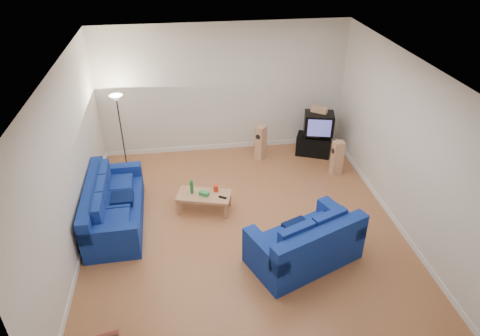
{
  "coord_description": "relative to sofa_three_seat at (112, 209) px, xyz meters",
  "views": [
    {
      "loc": [
        -1.0,
        -6.51,
        5.35
      ],
      "look_at": [
        0.0,
        0.4,
        1.1
      ],
      "focal_mm": 32.0,
      "sensor_mm": 36.0,
      "label": 1
    }
  ],
  "objects": [
    {
      "name": "room",
      "position": [
        2.51,
        -0.48,
        1.21
      ],
      "size": [
        6.01,
        6.51,
        3.21
      ],
      "color": "brown",
      "rests_on": "ground"
    },
    {
      "name": "sofa_three_seat",
      "position": [
        0.0,
        0.0,
        0.0
      ],
      "size": [
        1.07,
        2.34,
        0.9
      ],
      "rotation": [
        0.0,
        0.0,
        -1.54
      ],
      "color": "navy",
      "rests_on": "ground"
    },
    {
      "name": "sofa_loveseat",
      "position": [
        3.45,
        -1.6,
        0.02
      ],
      "size": [
        2.13,
        1.69,
        0.94
      ],
      "rotation": [
        0.0,
        0.0,
        0.4
      ],
      "color": "navy",
      "rests_on": "ground"
    },
    {
      "name": "coffee_table",
      "position": [
        1.81,
        0.16,
        0.0
      ],
      "size": [
        1.18,
        0.81,
        0.39
      ],
      "rotation": [
        0.0,
        0.0,
        -0.27
      ],
      "color": "tan",
      "rests_on": "ground"
    },
    {
      "name": "bottle",
      "position": [
        1.58,
        0.24,
        0.2
      ],
      "size": [
        0.08,
        0.08,
        0.29
      ],
      "primitive_type": "cylinder",
      "rotation": [
        0.0,
        0.0,
        -0.13
      ],
      "color": "#197233",
      "rests_on": "coffee_table"
    },
    {
      "name": "tissue_box",
      "position": [
        1.81,
        0.13,
        0.1
      ],
      "size": [
        0.22,
        0.2,
        0.08
      ],
      "primitive_type": "cube",
      "rotation": [
        0.0,
        0.0,
        -0.63
      ],
      "color": "green",
      "rests_on": "coffee_table"
    },
    {
      "name": "red_canister",
      "position": [
        2.06,
        0.24,
        0.13
      ],
      "size": [
        0.14,
        0.14,
        0.14
      ],
      "primitive_type": "cylinder",
      "rotation": [
        0.0,
        0.0,
        -0.51
      ],
      "color": "red",
      "rests_on": "coffee_table"
    },
    {
      "name": "remote",
      "position": [
        2.17,
        -0.01,
        0.07
      ],
      "size": [
        0.17,
        0.13,
        0.02
      ],
      "primitive_type": "cube",
      "rotation": [
        0.0,
        0.0,
        -0.57
      ],
      "color": "black",
      "rests_on": "coffee_table"
    },
    {
      "name": "tv_stand",
      "position": [
        4.71,
        2.14,
        -0.08
      ],
      "size": [
        0.95,
        0.76,
        0.51
      ],
      "primitive_type": "cube",
      "rotation": [
        0.0,
        0.0,
        -0.4
      ],
      "color": "black",
      "rests_on": "ground"
    },
    {
      "name": "av_receiver",
      "position": [
        4.66,
        2.16,
        0.23
      ],
      "size": [
        0.49,
        0.47,
        0.09
      ],
      "primitive_type": "cube",
      "rotation": [
        0.0,
        0.0,
        -0.53
      ],
      "color": "black",
      "rests_on": "tv_stand"
    },
    {
      "name": "television",
      "position": [
        4.76,
        2.08,
        0.54
      ],
      "size": [
        0.79,
        0.66,
        0.53
      ],
      "rotation": [
        0.0,
        0.0,
        -0.24
      ],
      "color": "black",
      "rests_on": "av_receiver"
    },
    {
      "name": "centre_speaker",
      "position": [
        4.76,
        2.15,
        0.87
      ],
      "size": [
        0.4,
        0.35,
        0.14
      ],
      "primitive_type": "cube",
      "rotation": [
        0.0,
        0.0,
        -0.63
      ],
      "color": "tan",
      "rests_on": "television"
    },
    {
      "name": "speaker_left",
      "position": [
        3.35,
        2.13,
        0.1
      ],
      "size": [
        0.32,
        0.32,
        0.86
      ],
      "rotation": [
        0.0,
        0.0,
        -0.74
      ],
      "color": "tan",
      "rests_on": "ground"
    },
    {
      "name": "speaker_right",
      "position": [
        4.96,
        1.16,
        0.08
      ],
      "size": [
        0.27,
        0.22,
        0.83
      ],
      "rotation": [
        0.0,
        0.0,
        -1.47
      ],
      "color": "tan",
      "rests_on": "ground"
    },
    {
      "name": "floor_lamp",
      "position": [
        0.06,
        2.22,
        1.16
      ],
      "size": [
        0.31,
        0.31,
        1.81
      ],
      "color": "black",
      "rests_on": "ground"
    }
  ]
}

